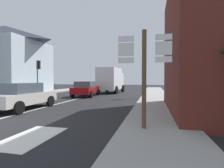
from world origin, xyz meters
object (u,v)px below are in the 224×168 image
Objects in this scene: sedan_near at (22,96)px; traffic_light_near_right at (144,70)px; sedan_far at (86,89)px; delivery_truck at (111,80)px; traffic_light_near_left at (38,70)px; route_sign_post at (144,72)px.

traffic_light_near_right is (6.36, 7.73, 1.78)m from sedan_near.
traffic_light_near_right is (5.70, -0.26, 1.78)m from sedan_far.
traffic_light_near_right is (4.38, -5.35, 0.89)m from delivery_truck.
traffic_light_near_right is 11.12m from traffic_light_near_left.
delivery_truck is at bearing 81.37° from sedan_near.
delivery_truck is (1.32, 5.08, 0.89)m from sedan_far.
traffic_light_near_right reaches higher than route_sign_post.
traffic_light_near_left is at bearing 177.90° from sedan_far.
sedan_far is at bearing -2.10° from traffic_light_near_left.
traffic_light_near_left reaches higher than route_sign_post.
delivery_truck is at bearing 75.44° from sedan_far.
route_sign_post is at bearing -73.10° from delivery_truck.
delivery_truck is 1.50× the size of traffic_light_near_right.
sedan_near and sedan_far have the same top height.
traffic_light_near_left is (-5.41, 0.20, 1.95)m from sedan_far.
traffic_light_near_left is (-6.73, -4.88, 1.06)m from delivery_truck.
sedan_near is at bearing -98.63° from delivery_truck.
delivery_truck is (1.98, 13.08, 0.89)m from sedan_near.
traffic_light_near_left reaches higher than sedan_far.
sedan_near is 1.23× the size of traffic_light_near_right.
sedan_near is 9.67m from traffic_light_near_left.
traffic_light_near_left is at bearing -144.02° from delivery_truck.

